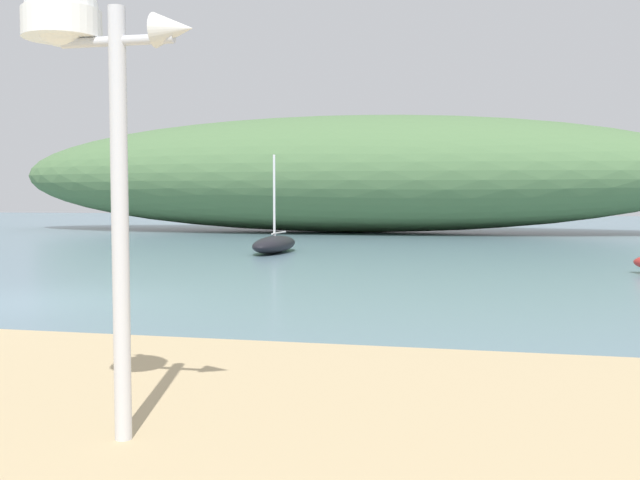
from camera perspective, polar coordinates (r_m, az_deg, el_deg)
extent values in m
plane|color=slate|center=(14.27, -20.70, -4.49)|extent=(120.00, 120.00, 0.00)
ellipsoid|color=#517547|center=(38.60, 2.00, 5.10)|extent=(36.57, 10.03, 6.01)
cylinder|color=silver|center=(5.32, -15.18, 1.02)|extent=(0.12, 0.12, 3.02)
cylinder|color=silver|center=(5.42, -15.40, 14.60)|extent=(0.84, 0.07, 0.07)
cylinder|color=white|center=(5.65, -19.31, 15.44)|extent=(0.55, 0.55, 0.19)
sphere|color=white|center=(5.67, -19.33, 16.40)|extent=(0.50, 0.50, 0.50)
cone|color=silver|center=(5.26, -11.23, 15.68)|extent=(0.28, 0.24, 0.24)
ellipsoid|color=black|center=(24.61, -3.54, -0.34)|extent=(1.13, 3.40, 0.56)
cylinder|color=silver|center=(24.56, -3.56, 3.26)|extent=(0.08, 0.08, 2.87)
cylinder|color=silver|center=(25.07, -3.20, 0.56)|extent=(0.10, 1.52, 0.06)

